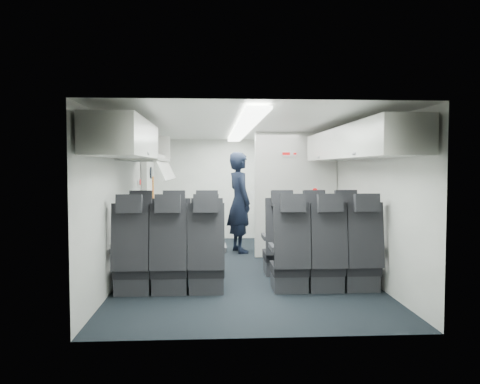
{
  "coord_description": "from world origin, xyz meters",
  "views": [
    {
      "loc": [
        -0.43,
        -7.15,
        1.55
      ],
      "look_at": [
        0.0,
        0.4,
        1.15
      ],
      "focal_mm": 35.0,
      "sensor_mm": 36.0,
      "label": 1
    }
  ],
  "objects": [
    {
      "name": "galley_unit",
      "position": [
        0.95,
        2.72,
        0.95
      ],
      "size": [
        0.85,
        0.52,
        1.9
      ],
      "color": "#939399",
      "rests_on": "cabin_shell"
    },
    {
      "name": "seat_row_front",
      "position": [
        -0.0,
        -0.53,
        0.4
      ],
      "size": [
        3.33,
        0.56,
        1.24
      ],
      "color": "black",
      "rests_on": "cabin_shell"
    },
    {
      "name": "flight_attendant",
      "position": [
        0.05,
        1.36,
        0.91
      ],
      "size": [
        0.61,
        0.77,
        1.83
      ],
      "primitive_type": "imported",
      "rotation": [
        0.0,
        0.0,
        1.87
      ],
      "color": "black",
      "rests_on": "ground"
    },
    {
      "name": "overhead_bin_right_rear",
      "position": [
        1.4,
        -2.0,
        1.86
      ],
      "size": [
        0.53,
        1.8,
        0.4
      ],
      "color": "silver",
      "rests_on": "cabin_shell"
    },
    {
      "name": "overhead_bin_left_rear",
      "position": [
        -1.4,
        -2.0,
        1.86
      ],
      "size": [
        0.53,
        1.8,
        0.4
      ],
      "color": "silver",
      "rests_on": "cabin_shell"
    },
    {
      "name": "seat_row_mid",
      "position": [
        -0.0,
        -1.43,
        0.4
      ],
      "size": [
        3.33,
        0.56,
        1.24
      ],
      "color": "black",
      "rests_on": "cabin_shell"
    },
    {
      "name": "overhead_bin_left_front_open",
      "position": [
        -1.44,
        -0.25,
        1.74
      ],
      "size": [
        0.64,
        1.7,
        0.72
      ],
      "color": "#9E9E93",
      "rests_on": "cabin_shell"
    },
    {
      "name": "overhead_bin_right_front",
      "position": [
        1.4,
        -0.25,
        1.86
      ],
      "size": [
        0.53,
        1.7,
        0.4
      ],
      "color": "silver",
      "rests_on": "cabin_shell"
    },
    {
      "name": "carry_on_bag",
      "position": [
        -1.43,
        -0.37,
        1.82
      ],
      "size": [
        0.4,
        0.28,
        0.24
      ],
      "primitive_type": "cube",
      "rotation": [
        0.0,
        0.0,
        0.01
      ],
      "color": "black",
      "rests_on": "overhead_bin_left_front_open"
    },
    {
      "name": "boarding_door",
      "position": [
        -1.64,
        1.55,
        0.95
      ],
      "size": [
        0.12,
        1.27,
        1.86
      ],
      "color": "silver",
      "rests_on": "cabin_shell"
    },
    {
      "name": "bulkhead_partition",
      "position": [
        0.98,
        0.8,
        1.08
      ],
      "size": [
        1.4,
        0.15,
        2.13
      ],
      "color": "silver",
      "rests_on": "cabin_shell"
    },
    {
      "name": "papers",
      "position": [
        0.24,
        1.31,
        1.04
      ],
      "size": [
        0.21,
        0.04,
        0.15
      ],
      "primitive_type": "cube",
      "rotation": [
        0.0,
        0.0,
        0.09
      ],
      "color": "white",
      "rests_on": "flight_attendant"
    },
    {
      "name": "cabin_shell",
      "position": [
        0.0,
        0.0,
        1.12
      ],
      "size": [
        3.41,
        6.01,
        2.16
      ],
      "color": "black",
      "rests_on": "ground"
    }
  ]
}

